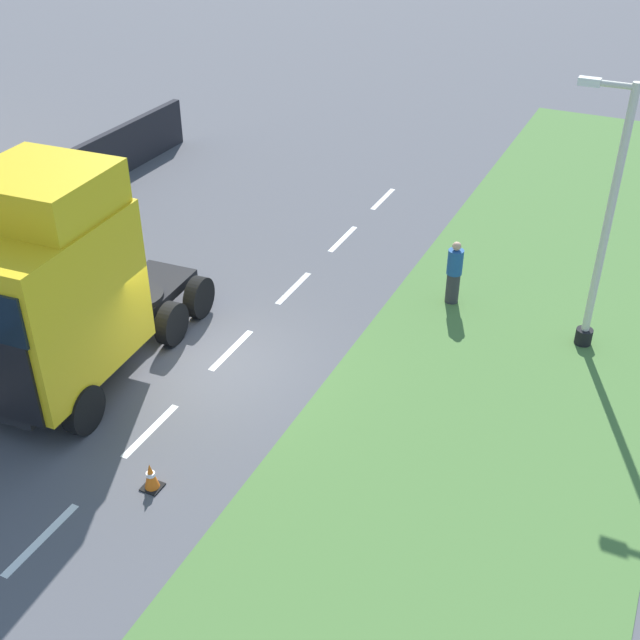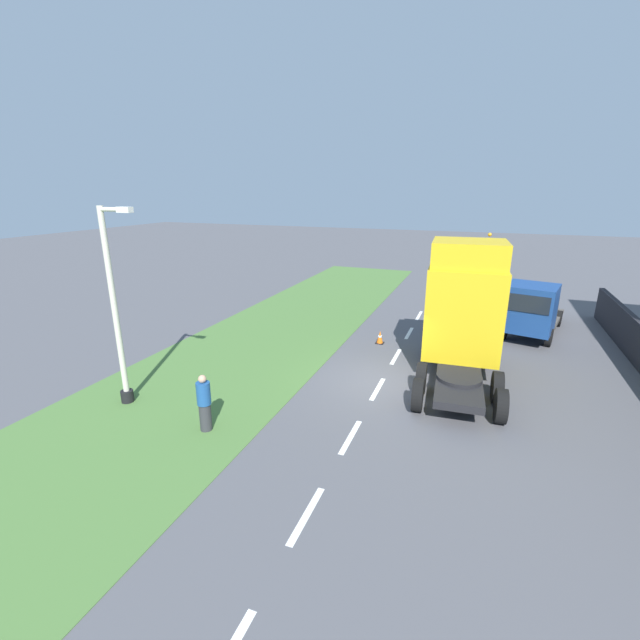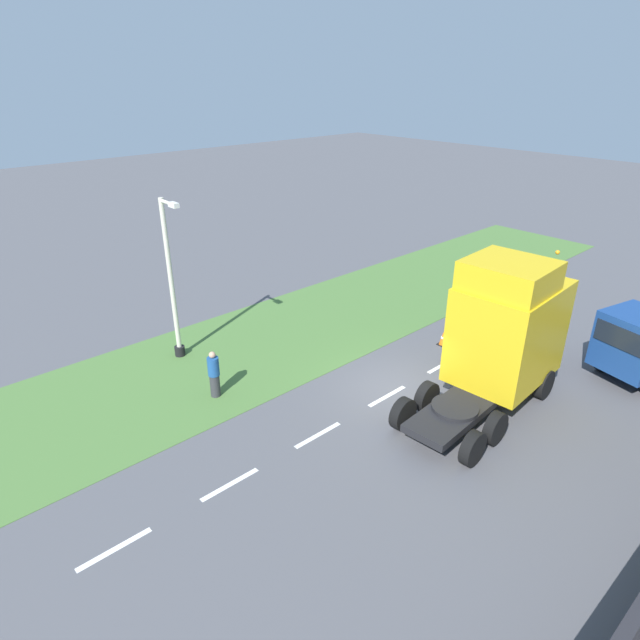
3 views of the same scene
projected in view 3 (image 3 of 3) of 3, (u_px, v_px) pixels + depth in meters
ground_plane at (400, 389)px, 18.74m from camera, size 120.00×120.00×0.00m
grass_verge at (291, 332)px, 22.76m from camera, size 7.00×44.00×0.01m
lane_markings at (387, 396)px, 18.32m from camera, size 0.16×21.00×0.00m
lorry_cab at (504, 331)px, 17.29m from camera, size 3.08×6.69×5.07m
lamp_post at (173, 291)px, 19.72m from camera, size 1.32×0.39×6.18m
pedestrian at (214, 375)px, 17.99m from camera, size 0.39×0.39×1.71m
traffic_cone_lead at (443, 339)px, 21.63m from camera, size 0.36×0.36×0.58m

